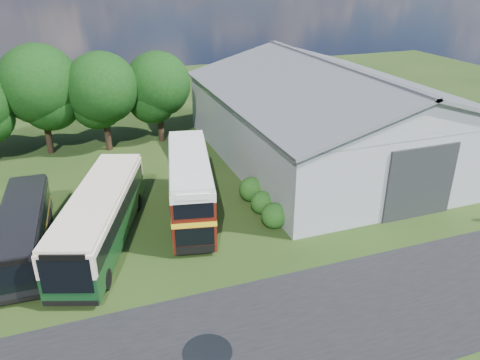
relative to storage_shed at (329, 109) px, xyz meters
name	(u,v)px	position (x,y,z in m)	size (l,w,h in m)	color
ground	(219,302)	(-15.00, -15.98, -4.17)	(120.00, 120.00, 0.00)	#19310F
asphalt_road	(300,328)	(-12.00, -18.98, -4.17)	(60.00, 8.00, 0.02)	black
puddle	(207,352)	(-16.50, -18.98, -4.17)	(2.20, 2.20, 0.01)	black
storage_shed	(329,109)	(0.00, 0.00, 0.00)	(18.80, 24.80, 8.15)	gray
tree_mid	(39,84)	(-23.00, 8.82, 2.02)	(6.80, 6.80, 9.60)	black
tree_right_a	(102,88)	(-18.00, 7.82, 1.52)	(6.26, 6.26, 8.83)	black
tree_right_b	(158,84)	(-13.00, 8.62, 1.27)	(5.98, 5.98, 8.45)	black
shrub_front	(274,226)	(-9.40, -9.98, -4.17)	(1.70, 1.70, 1.70)	#194714
shrub_mid	(262,212)	(-9.40, -7.98, -4.17)	(1.60, 1.60, 1.60)	#194714
shrub_back	(251,199)	(-9.40, -5.98, -4.17)	(1.80, 1.80, 1.80)	#194714
bus_green_single	(101,217)	(-19.91, -8.38, -2.35)	(6.79, 12.63, 3.41)	black
bus_maroon_double	(190,187)	(-14.07, -6.86, -2.00)	(4.58, 10.43, 4.35)	black
bus_dark_single	(24,230)	(-24.19, -7.90, -2.67)	(2.82, 10.28, 2.81)	black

